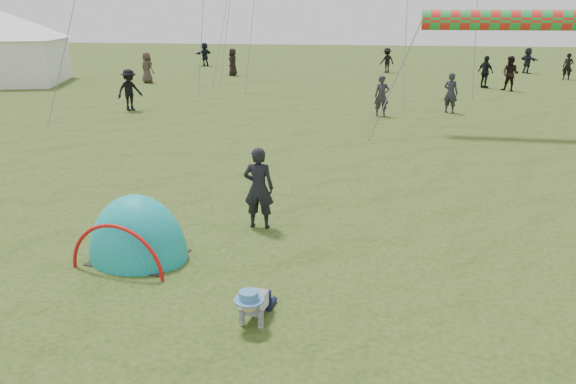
% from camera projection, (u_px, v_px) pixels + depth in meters
% --- Properties ---
extents(ground, '(140.00, 140.00, 0.00)m').
position_uv_depth(ground, '(251.00, 306.00, 7.76)').
color(ground, '#274010').
extents(crawling_toddler, '(0.56, 0.75, 0.54)m').
position_uv_depth(crawling_toddler, '(254.00, 303.00, 7.29)').
color(crawling_toddler, black).
rests_on(crawling_toddler, ground).
extents(popup_tent, '(1.84, 1.59, 2.17)m').
position_uv_depth(popup_tent, '(139.00, 258.00, 9.28)').
color(popup_tent, '#087882').
rests_on(popup_tent, ground).
extents(standing_adult, '(0.57, 0.39, 1.55)m').
position_uv_depth(standing_adult, '(259.00, 188.00, 10.39)').
color(standing_adult, black).
rests_on(standing_adult, ground).
extents(event_marquee, '(8.17, 8.17, 4.42)m').
position_uv_depth(event_marquee, '(3.00, 44.00, 32.16)').
color(event_marquee, white).
rests_on(event_marquee, ground).
extents(crowd_person_0, '(0.69, 0.59, 1.60)m').
position_uv_depth(crowd_person_0, '(568.00, 67.00, 34.38)').
color(crowd_person_0, black).
rests_on(crowd_person_0, ground).
extents(crowd_person_1, '(1.10, 1.05, 1.80)m').
position_uv_depth(crowd_person_1, '(510.00, 74.00, 29.22)').
color(crowd_person_1, black).
rests_on(crowd_person_1, ground).
extents(crowd_person_2, '(0.97, 1.05, 1.73)m').
position_uv_depth(crowd_person_2, '(486.00, 72.00, 30.49)').
color(crowd_person_2, black).
rests_on(crowd_person_2, ground).
extents(crowd_person_3, '(1.16, 1.26, 1.70)m').
position_uv_depth(crowd_person_3, '(130.00, 90.00, 23.26)').
color(crowd_person_3, black).
rests_on(crowd_person_3, ground).
extents(crowd_person_4, '(1.02, 0.88, 1.77)m').
position_uv_depth(crowd_person_4, '(147.00, 68.00, 32.74)').
color(crowd_person_4, '#3F302A').
rests_on(crowd_person_4, ground).
extents(crowd_person_5, '(1.16, 1.72, 1.78)m').
position_uv_depth(crowd_person_5, '(205.00, 54.00, 43.54)').
color(crowd_person_5, black).
rests_on(crowd_person_5, ground).
extents(crowd_person_6, '(0.63, 0.46, 1.59)m').
position_uv_depth(crowd_person_6, '(382.00, 96.00, 21.98)').
color(crowd_person_6, '#29282F').
rests_on(crowd_person_6, ground).
extents(crowd_person_9, '(1.23, 1.10, 1.66)m').
position_uv_depth(crowd_person_9, '(387.00, 60.00, 38.66)').
color(crowd_person_9, black).
rests_on(crowd_person_9, ground).
extents(crowd_person_10, '(0.93, 1.02, 1.74)m').
position_uv_depth(crowd_person_10, '(233.00, 62.00, 36.70)').
color(crowd_person_10, black).
rests_on(crowd_person_10, ground).
extents(crowd_person_11, '(1.18, 1.64, 1.71)m').
position_uv_depth(crowd_person_11, '(528.00, 61.00, 38.15)').
color(crowd_person_11, '#1C212C').
rests_on(crowd_person_11, ground).
extents(crowd_person_12, '(0.70, 0.62, 1.62)m').
position_uv_depth(crowd_person_12, '(451.00, 93.00, 22.74)').
color(crowd_person_12, '#26262F').
rests_on(crowd_person_12, ground).
extents(rainbow_tube_kite, '(5.46, 0.64, 0.64)m').
position_uv_depth(rainbow_tube_kite, '(509.00, 20.00, 17.99)').
color(rainbow_tube_kite, red).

